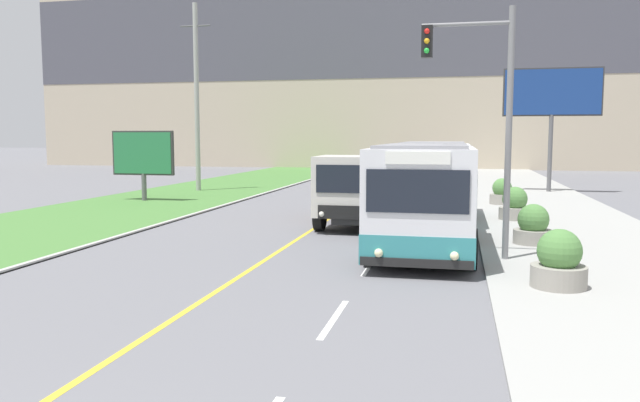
# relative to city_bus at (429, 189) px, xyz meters

# --- Properties ---
(apartment_block_background) EXTENTS (80.00, 8.04, 25.30)m
(apartment_block_background) POSITION_rel_city_bus_xyz_m (-3.96, 45.26, 11.14)
(apartment_block_background) COLOR #BCAD93
(apartment_block_background) RESTS_ON ground_plane
(city_bus) EXTENTS (2.73, 13.03, 2.98)m
(city_bus) POSITION_rel_city_bus_xyz_m (0.00, 0.00, 0.00)
(city_bus) COLOR silver
(city_bus) RESTS_ON ground_plane
(dump_truck) EXTENTS (2.55, 6.50, 2.54)m
(dump_truck) POSITION_rel_city_bus_xyz_m (-2.53, 1.28, -0.24)
(dump_truck) COLOR black
(dump_truck) RESTS_ON ground_plane
(utility_pole_far) EXTENTS (1.80, 0.28, 10.77)m
(utility_pole_far) POSITION_rel_city_bus_xyz_m (-13.96, 13.83, 3.92)
(utility_pole_far) COLOR #9E9E99
(utility_pole_far) RESTS_ON ground_plane
(traffic_light_mast) EXTENTS (2.28, 0.32, 6.38)m
(traffic_light_mast) POSITION_rel_city_bus_xyz_m (1.48, -3.95, 2.52)
(traffic_light_mast) COLOR slate
(traffic_light_mast) RESTS_ON ground_plane
(billboard_large) EXTENTS (5.31, 0.24, 6.99)m
(billboard_large) POSITION_rel_city_bus_xyz_m (5.97, 16.88, 3.88)
(billboard_large) COLOR #59595B
(billboard_large) RESTS_ON ground_plane
(billboard_small) EXTENTS (3.20, 0.24, 3.46)m
(billboard_small) POSITION_rel_city_bus_xyz_m (-14.26, 7.86, 0.77)
(billboard_small) COLOR #59595B
(billboard_small) RESTS_ON ground_plane
(planter_round_near) EXTENTS (1.13, 1.13, 1.22)m
(planter_round_near) POSITION_rel_city_bus_xyz_m (2.95, -6.84, -0.91)
(planter_round_near) COLOR gray
(planter_round_near) RESTS_ON sidewalk_right
(planter_round_second) EXTENTS (1.12, 1.12, 1.16)m
(planter_round_second) POSITION_rel_city_bus_xyz_m (3.05, -1.41, -0.93)
(planter_round_second) COLOR gray
(planter_round_second) RESTS_ON sidewalk_right
(planter_round_third) EXTENTS (1.15, 1.15, 1.24)m
(planter_round_third) POSITION_rel_city_bus_xyz_m (3.00, 4.01, -0.90)
(planter_round_third) COLOR gray
(planter_round_third) RESTS_ON sidewalk_right
(planter_round_far) EXTENTS (1.09, 1.09, 1.19)m
(planter_round_far) POSITION_rel_city_bus_xyz_m (2.91, 9.44, -0.92)
(planter_round_far) COLOR gray
(planter_round_far) RESTS_ON sidewalk_right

